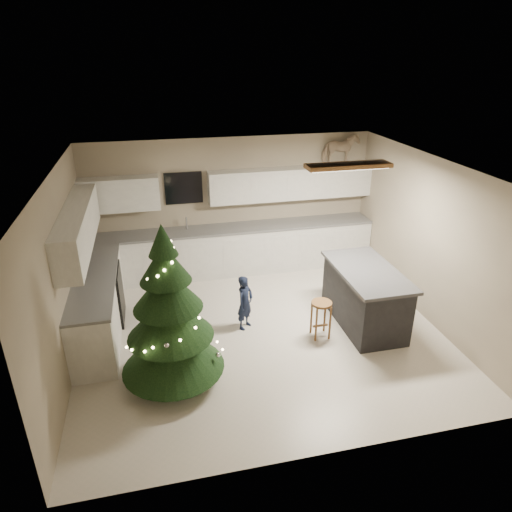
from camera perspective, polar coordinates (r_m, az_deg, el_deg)
The scene contains 8 objects.
ground_plane at distance 7.32m, azimuth 0.63°, elevation -9.35°, with size 5.50×5.50×0.00m, color beige.
room_shell at distance 6.51m, azimuth 0.89°, elevation 3.59°, with size 5.52×5.02×2.61m.
cabinetry at distance 8.26m, azimuth -8.21°, elevation 0.57°, with size 5.50×3.20×2.00m.
island at distance 7.49m, azimuth 13.43°, elevation -4.92°, with size 0.90×1.70×0.95m.
bar_stool at distance 7.03m, azimuth 8.16°, elevation -6.78°, with size 0.31×0.31×0.60m.
christmas_tree at distance 5.96m, azimuth -10.74°, elevation -7.98°, with size 1.40×1.35×2.24m.
toddler at distance 7.18m, azimuth -1.39°, elevation -5.84°, with size 0.33×0.21×0.90m, color #111A35.
rocking_horse at distance 9.14m, azimuth 10.50°, elevation 12.97°, with size 0.69×0.34×0.60m.
Camera 1 is at (-1.45, -5.90, 4.07)m, focal length 32.00 mm.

